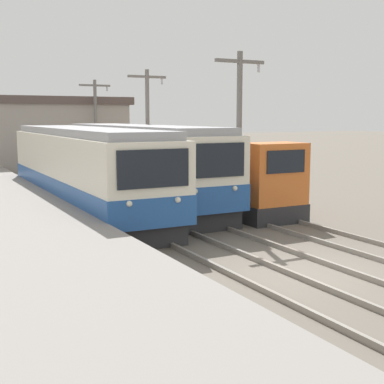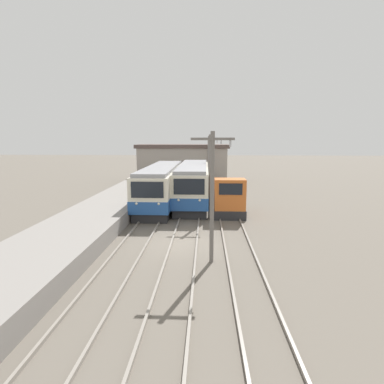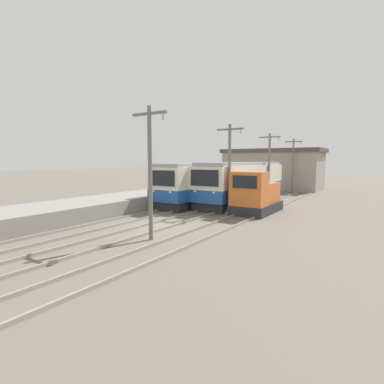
{
  "view_description": "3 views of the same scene",
  "coord_description": "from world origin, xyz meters",
  "px_view_note": "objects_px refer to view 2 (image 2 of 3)",
  "views": [
    {
      "loc": [
        -8.77,
        -10.5,
        3.98
      ],
      "look_at": [
        -0.33,
        5.53,
        1.41
      ],
      "focal_mm": 50.0,
      "sensor_mm": 36.0,
      "label": 1
    },
    {
      "loc": [
        1.41,
        -16.4,
        5.85
      ],
      "look_at": [
        0.36,
        6.0,
        1.94
      ],
      "focal_mm": 28.0,
      "sensor_mm": 36.0,
      "label": 2
    },
    {
      "loc": [
        10.96,
        -13.22,
        3.78
      ],
      "look_at": [
        -1.42,
        5.76,
        1.36
      ],
      "focal_mm": 28.0,
      "sensor_mm": 36.0,
      "label": 3
    }
  ],
  "objects_px": {
    "catenary_mast_distant": "(208,159)",
    "catenary_mast_mid": "(210,173)",
    "commuter_train_center": "(193,184)",
    "commuter_train_left": "(162,186)",
    "catenary_mast_far": "(209,164)",
    "catenary_mast_near": "(212,192)",
    "shunting_locomotive": "(228,199)"
  },
  "relations": [
    {
      "from": "catenary_mast_distant",
      "to": "commuter_train_left",
      "type": "bearing_deg",
      "value": -109.9
    },
    {
      "from": "commuter_train_left",
      "to": "commuter_train_center",
      "type": "xyz_separation_m",
      "value": [
        2.8,
        1.13,
        0.03
      ]
    },
    {
      "from": "catenary_mast_mid",
      "to": "catenary_mast_near",
      "type": "bearing_deg",
      "value": -90.0
    },
    {
      "from": "catenary_mast_mid",
      "to": "shunting_locomotive",
      "type": "bearing_deg",
      "value": 40.87
    },
    {
      "from": "catenary_mast_far",
      "to": "commuter_train_left",
      "type": "bearing_deg",
      "value": -140.55
    },
    {
      "from": "catenary_mast_near",
      "to": "catenary_mast_distant",
      "type": "distance_m",
      "value": 25.08
    },
    {
      "from": "catenary_mast_mid",
      "to": "catenary_mast_far",
      "type": "relative_size",
      "value": 1.0
    },
    {
      "from": "catenary_mast_mid",
      "to": "catenary_mast_far",
      "type": "bearing_deg",
      "value": 90.0
    },
    {
      "from": "catenary_mast_far",
      "to": "catenary_mast_distant",
      "type": "xyz_separation_m",
      "value": [
        0.0,
        8.36,
        0.0
      ]
    },
    {
      "from": "catenary_mast_near",
      "to": "catenary_mast_distant",
      "type": "height_order",
      "value": "same"
    },
    {
      "from": "commuter_train_center",
      "to": "catenary_mast_near",
      "type": "distance_m",
      "value": 14.49
    },
    {
      "from": "shunting_locomotive",
      "to": "catenary_mast_mid",
      "type": "distance_m",
      "value": 2.97
    },
    {
      "from": "commuter_train_left",
      "to": "shunting_locomotive",
      "type": "relative_size",
      "value": 2.95
    },
    {
      "from": "commuter_train_left",
      "to": "catenary_mast_mid",
      "type": "xyz_separation_m",
      "value": [
        4.31,
        -4.81,
        1.79
      ]
    },
    {
      "from": "commuter_train_left",
      "to": "commuter_train_center",
      "type": "height_order",
      "value": "commuter_train_center"
    },
    {
      "from": "catenary_mast_near",
      "to": "catenary_mast_far",
      "type": "distance_m",
      "value": 16.72
    },
    {
      "from": "commuter_train_center",
      "to": "catenary_mast_mid",
      "type": "distance_m",
      "value": 6.38
    },
    {
      "from": "commuter_train_center",
      "to": "catenary_mast_mid",
      "type": "height_order",
      "value": "catenary_mast_mid"
    },
    {
      "from": "commuter_train_center",
      "to": "shunting_locomotive",
      "type": "relative_size",
      "value": 2.9
    },
    {
      "from": "catenary_mast_far",
      "to": "catenary_mast_mid",
      "type": "bearing_deg",
      "value": -90.0
    },
    {
      "from": "commuter_train_left",
      "to": "shunting_locomotive",
      "type": "height_order",
      "value": "commuter_train_left"
    },
    {
      "from": "catenary_mast_near",
      "to": "catenary_mast_mid",
      "type": "bearing_deg",
      "value": 90.0
    },
    {
      "from": "catenary_mast_far",
      "to": "shunting_locomotive",
      "type": "bearing_deg",
      "value": -78.08
    },
    {
      "from": "shunting_locomotive",
      "to": "catenary_mast_distant",
      "type": "bearing_deg",
      "value": 95.52
    },
    {
      "from": "commuter_train_left",
      "to": "shunting_locomotive",
      "type": "xyz_separation_m",
      "value": [
        5.8,
        -3.52,
        -0.44
      ]
    },
    {
      "from": "commuter_train_center",
      "to": "shunting_locomotive",
      "type": "bearing_deg",
      "value": -57.18
    },
    {
      "from": "commuter_train_center",
      "to": "catenary_mast_mid",
      "type": "xyz_separation_m",
      "value": [
        1.51,
        -5.94,
        1.76
      ]
    },
    {
      "from": "catenary_mast_far",
      "to": "catenary_mast_distant",
      "type": "distance_m",
      "value": 8.36
    },
    {
      "from": "catenary_mast_distant",
      "to": "catenary_mast_mid",
      "type": "bearing_deg",
      "value": -90.0
    },
    {
      "from": "catenary_mast_near",
      "to": "catenary_mast_mid",
      "type": "xyz_separation_m",
      "value": [
        0.0,
        8.36,
        0.0
      ]
    },
    {
      "from": "commuter_train_center",
      "to": "commuter_train_left",
      "type": "bearing_deg",
      "value": -158.05
    },
    {
      "from": "commuter_train_center",
      "to": "catenary_mast_distant",
      "type": "height_order",
      "value": "catenary_mast_distant"
    }
  ]
}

